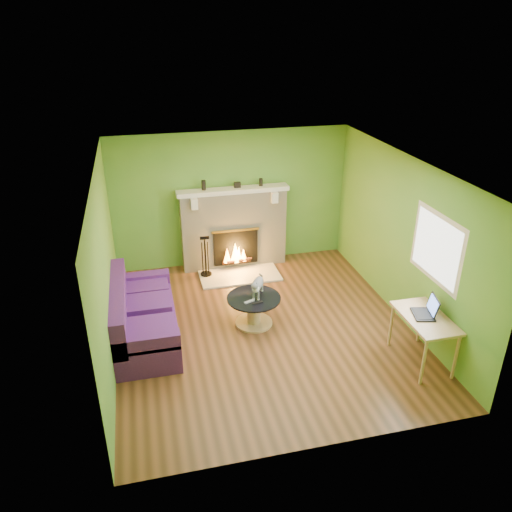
# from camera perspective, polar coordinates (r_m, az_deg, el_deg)

# --- Properties ---
(floor) EXTENTS (5.00, 5.00, 0.00)m
(floor) POSITION_cam_1_polar(r_m,az_deg,el_deg) (7.96, 0.83, -8.20)
(floor) COLOR #513017
(floor) RESTS_ON ground
(ceiling) EXTENTS (5.00, 5.00, 0.00)m
(ceiling) POSITION_cam_1_polar(r_m,az_deg,el_deg) (6.87, 0.97, 10.15)
(ceiling) COLOR white
(ceiling) RESTS_ON wall_back
(wall_back) EXTENTS (5.00, 0.00, 5.00)m
(wall_back) POSITION_cam_1_polar(r_m,az_deg,el_deg) (9.58, -2.85, 6.51)
(wall_back) COLOR #529631
(wall_back) RESTS_ON floor
(wall_front) EXTENTS (5.00, 0.00, 5.00)m
(wall_front) POSITION_cam_1_polar(r_m,az_deg,el_deg) (5.27, 7.80, -11.06)
(wall_front) COLOR #529631
(wall_front) RESTS_ON floor
(wall_left) EXTENTS (0.00, 5.00, 5.00)m
(wall_left) POSITION_cam_1_polar(r_m,az_deg,el_deg) (7.15, -16.85, -1.53)
(wall_left) COLOR #529631
(wall_left) RESTS_ON floor
(wall_right) EXTENTS (0.00, 5.00, 5.00)m
(wall_right) POSITION_cam_1_polar(r_m,az_deg,el_deg) (8.13, 16.44, 1.87)
(wall_right) COLOR #529631
(wall_right) RESTS_ON floor
(window_frame) EXTENTS (0.00, 1.20, 1.20)m
(window_frame) POSITION_cam_1_polar(r_m,az_deg,el_deg) (7.34, 19.95, 0.88)
(window_frame) COLOR silver
(window_frame) RESTS_ON wall_right
(window_pane) EXTENTS (0.00, 1.06, 1.06)m
(window_pane) POSITION_cam_1_polar(r_m,az_deg,el_deg) (7.33, 19.89, 0.87)
(window_pane) COLOR white
(window_pane) RESTS_ON wall_right
(fireplace) EXTENTS (2.10, 0.46, 1.58)m
(fireplace) POSITION_cam_1_polar(r_m,az_deg,el_deg) (9.60, -2.57, 3.18)
(fireplace) COLOR beige
(fireplace) RESTS_ON floor
(hearth) EXTENTS (1.50, 0.75, 0.03)m
(hearth) POSITION_cam_1_polar(r_m,az_deg,el_deg) (9.46, -1.87, -2.22)
(hearth) COLOR beige
(hearth) RESTS_ON floor
(mantel) EXTENTS (2.10, 0.28, 0.08)m
(mantel) POSITION_cam_1_polar(r_m,az_deg,el_deg) (9.32, -2.64, 7.51)
(mantel) COLOR silver
(mantel) RESTS_ON fireplace
(sofa) EXTENTS (0.91, 2.01, 0.90)m
(sofa) POSITION_cam_1_polar(r_m,az_deg,el_deg) (7.75, -13.03, -6.89)
(sofa) COLOR #431B67
(sofa) RESTS_ON floor
(coffee_table) EXTENTS (0.85, 0.85, 0.48)m
(coffee_table) POSITION_cam_1_polar(r_m,az_deg,el_deg) (7.92, -0.25, -6.03)
(coffee_table) COLOR tan
(coffee_table) RESTS_ON floor
(desk) EXTENTS (0.58, 1.00, 0.74)m
(desk) POSITION_cam_1_polar(r_m,az_deg,el_deg) (7.28, 18.76, -7.20)
(desk) COLOR tan
(desk) RESTS_ON floor
(cat) EXTENTS (0.44, 0.60, 0.35)m
(cat) POSITION_cam_1_polar(r_m,az_deg,el_deg) (7.78, 0.23, -3.39)
(cat) COLOR slate
(cat) RESTS_ON coffee_table
(remote_silver) EXTENTS (0.17, 0.11, 0.02)m
(remote_silver) POSITION_cam_1_polar(r_m,az_deg,el_deg) (7.69, -0.78, -5.23)
(remote_silver) COLOR #949497
(remote_silver) RESTS_ON coffee_table
(remote_black) EXTENTS (0.16, 0.07, 0.02)m
(remote_black) POSITION_cam_1_polar(r_m,az_deg,el_deg) (7.66, 0.20, -5.35)
(remote_black) COLOR black
(remote_black) RESTS_ON coffee_table
(laptop) EXTENTS (0.39, 0.42, 0.26)m
(laptop) POSITION_cam_1_polar(r_m,az_deg,el_deg) (7.20, 18.66, -5.53)
(laptop) COLOR black
(laptop) RESTS_ON desk
(fire_tools) EXTENTS (0.21, 0.21, 0.79)m
(fire_tools) POSITION_cam_1_polar(r_m,az_deg,el_deg) (9.32, -5.81, 0.02)
(fire_tools) COLOR black
(fire_tools) RESTS_ON hearth
(mantel_vase_left) EXTENTS (0.08, 0.08, 0.18)m
(mantel_vase_left) POSITION_cam_1_polar(r_m,az_deg,el_deg) (9.22, -6.01, 8.05)
(mantel_vase_left) COLOR black
(mantel_vase_left) RESTS_ON mantel
(mantel_vase_right) EXTENTS (0.07, 0.07, 0.14)m
(mantel_vase_right) POSITION_cam_1_polar(r_m,az_deg,el_deg) (9.42, 0.56, 8.44)
(mantel_vase_right) COLOR black
(mantel_vase_right) RESTS_ON mantel
(mantel_box) EXTENTS (0.12, 0.08, 0.10)m
(mantel_box) POSITION_cam_1_polar(r_m,az_deg,el_deg) (9.33, -2.15, 8.13)
(mantel_box) COLOR black
(mantel_box) RESTS_ON mantel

